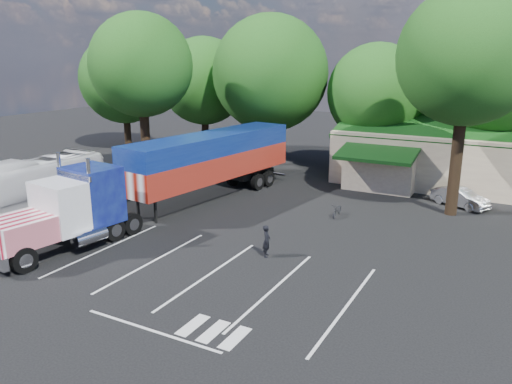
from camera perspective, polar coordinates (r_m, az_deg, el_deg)
The scene contains 14 objects.
ground at distance 29.18m, azimuth -4.04°, elevation -3.76°, with size 120.00×120.00×0.00m, color black.
event_hall at distance 41.70m, azimuth 26.38°, elevation 3.63°, with size 24.20×14.12×5.55m.
tree_row_a at distance 54.25m, azimuth -14.85°, elevation 12.34°, with size 9.00×9.00×11.68m.
tree_row_b at distance 49.66m, azimuth -5.97°, elevation 12.49°, with size 8.40×8.40×11.35m.
tree_row_c at distance 44.18m, azimuth 1.65°, elevation 13.40°, with size 10.00×10.00×13.05m.
tree_row_d at distance 42.26m, azimuth 13.62°, elevation 10.92°, with size 8.00×8.00×10.60m.
tree_row_e at distance 41.30m, azimuth 26.33°, elevation 11.80°, with size 9.60×9.60×12.90m.
tree_near_left at distance 38.71m, azimuth -12.99°, elevation 13.90°, with size 7.60×7.60×12.65m.
tree_near_right at distance 31.91m, azimuth 23.01°, elevation 14.05°, with size 8.00×8.00×13.50m.
semi_truck at distance 31.76m, azimuth -8.62°, elevation 2.67°, with size 5.86×22.57×4.69m.
woman at distance 24.41m, azimuth 1.22°, elevation -5.61°, with size 0.58×0.38×1.60m, color black.
bicycle at distance 30.90m, azimuth 9.27°, elevation -2.05°, with size 0.53×1.52×0.80m, color black.
tour_bus at distance 34.49m, azimuth -25.08°, elevation 0.60°, with size 2.71×11.58×3.22m, color silver.
silver_sedan at distance 35.03m, azimuth 22.29°, elevation -0.57°, with size 1.31×3.75×1.24m, color #A5A7AD.
Camera 1 is at (14.87, -23.23, 9.52)m, focal length 35.00 mm.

